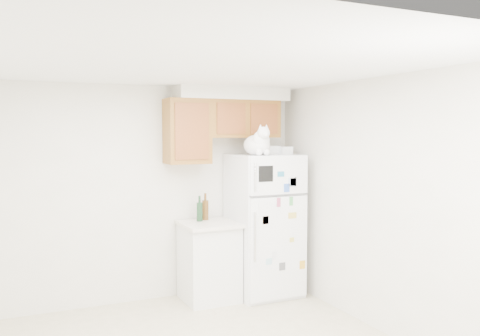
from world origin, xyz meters
TOP-DOWN VIEW (x-y plane):
  - room_shell at (0.12, 0.24)m, footprint 3.84×4.04m
  - refrigerator at (1.40, 1.61)m, footprint 0.76×0.78m
  - base_counter at (0.71, 1.68)m, footprint 0.64×0.64m
  - cat at (1.23, 1.44)m, footprint 0.35×0.51m
  - storage_box_back at (1.51, 1.63)m, footprint 0.21×0.17m
  - storage_box_front at (1.68, 1.59)m, footprint 0.15×0.12m
  - bottle_green at (0.64, 1.79)m, footprint 0.07×0.07m
  - bottle_amber at (0.73, 1.85)m, footprint 0.07×0.07m

SIDE VIEW (x-z plane):
  - base_counter at x=0.71m, z-range 0.00..0.92m
  - refrigerator at x=1.40m, z-range 0.00..1.70m
  - bottle_green at x=0.64m, z-range 0.92..1.22m
  - bottle_amber at x=0.73m, z-range 0.92..1.24m
  - room_shell at x=0.12m, z-range 0.41..2.93m
  - storage_box_front at x=1.68m, z-range 1.70..1.79m
  - storage_box_back at x=1.51m, z-range 1.70..1.80m
  - cat at x=1.23m, z-range 1.65..2.01m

